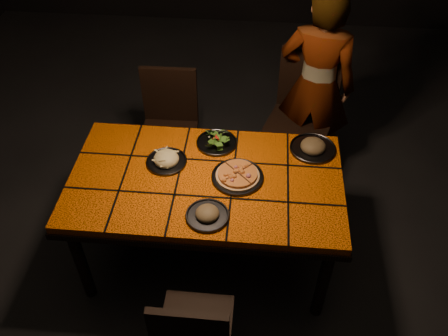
# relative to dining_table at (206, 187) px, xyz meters

# --- Properties ---
(room_shell) EXTENTS (6.04, 7.04, 3.08)m
(room_shell) POSITION_rel_dining_table_xyz_m (0.00, 0.00, 0.83)
(room_shell) COLOR black
(room_shell) RESTS_ON ground
(dining_table) EXTENTS (1.62, 0.92, 0.75)m
(dining_table) POSITION_rel_dining_table_xyz_m (0.00, 0.00, 0.00)
(dining_table) COLOR #EC5E07
(dining_table) RESTS_ON ground
(chair_near) EXTENTS (0.37, 0.37, 0.83)m
(chair_near) POSITION_rel_dining_table_xyz_m (0.03, -0.82, -0.20)
(chair_near) COLOR black
(chair_near) RESTS_ON ground
(chair_far_left) EXTENTS (0.42, 0.42, 0.90)m
(chair_far_left) POSITION_rel_dining_table_xyz_m (-0.38, 0.81, -0.15)
(chair_far_left) COLOR black
(chair_far_left) RESTS_ON ground
(chair_far_right) EXTENTS (0.57, 0.57, 1.01)m
(chair_far_right) POSITION_rel_dining_table_xyz_m (0.61, 0.95, -0.09)
(chair_far_right) COLOR black
(chair_far_right) RESTS_ON ground
(diner) EXTENTS (0.63, 0.49, 1.53)m
(diner) POSITION_rel_dining_table_xyz_m (0.69, 0.99, 0.09)
(diner) COLOR brown
(diner) RESTS_ON ground
(plate_pizza) EXTENTS (0.36, 0.36, 0.04)m
(plate_pizza) POSITION_rel_dining_table_xyz_m (0.19, 0.02, 0.10)
(plate_pizza) COLOR #323236
(plate_pizza) RESTS_ON dining_table
(plate_pasta) EXTENTS (0.25, 0.25, 0.08)m
(plate_pasta) POSITION_rel_dining_table_xyz_m (-0.25, 0.11, 0.10)
(plate_pasta) COLOR #323236
(plate_pasta) RESTS_ON dining_table
(plate_salad) EXTENTS (0.26, 0.26, 0.07)m
(plate_salad) POSITION_rel_dining_table_xyz_m (0.03, 0.31, 0.10)
(plate_salad) COLOR #323236
(plate_salad) RESTS_ON dining_table
(plate_mushroom_a) EXTENTS (0.24, 0.24, 0.08)m
(plate_mushroom_a) POSITION_rel_dining_table_xyz_m (0.04, -0.29, 0.10)
(plate_mushroom_a) COLOR #323236
(plate_mushroom_a) RESTS_ON dining_table
(plate_mushroom_b) EXTENTS (0.29, 0.29, 0.09)m
(plate_mushroom_b) POSITION_rel_dining_table_xyz_m (0.63, 0.31, 0.10)
(plate_mushroom_b) COLOR #323236
(plate_mushroom_b) RESTS_ON dining_table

